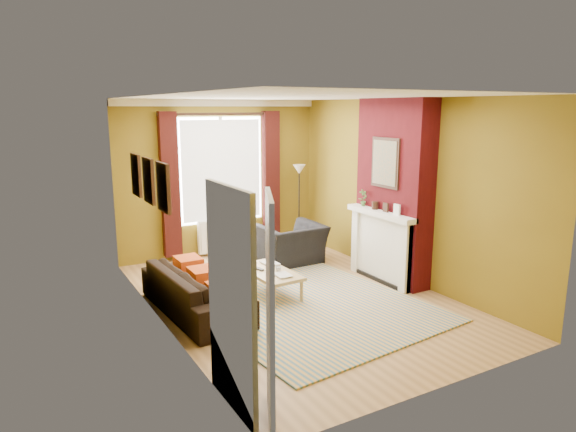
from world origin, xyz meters
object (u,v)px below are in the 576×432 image
object	(u,v)px
armchair	(291,244)
coffee_table	(269,273)
sofa	(195,291)
floor_lamp	(299,183)
wicker_stool	(255,242)

from	to	relation	value
armchair	coffee_table	bearing A→B (deg)	47.34
armchair	coffee_table	world-z (taller)	armchair
sofa	floor_lamp	bearing A→B (deg)	-57.41
floor_lamp	sofa	bearing A→B (deg)	-143.76
armchair	coffee_table	size ratio (longest dim) A/B	0.93
armchair	wicker_stool	world-z (taller)	armchair
sofa	armchair	size ratio (longest dim) A/B	1.92
armchair	sofa	bearing A→B (deg)	28.56
coffee_table	wicker_stool	size ratio (longest dim) A/B	2.20
armchair	coffee_table	xyz separation A→B (m)	(-1.04, -1.20, -0.01)
armchair	wicker_stool	bearing A→B (deg)	-65.11
sofa	wicker_stool	distance (m)	2.69
sofa	wicker_stool	xyz separation A→B (m)	(1.83, 1.97, -0.04)
coffee_table	sofa	bearing A→B (deg)	-179.20
coffee_table	floor_lamp	bearing A→B (deg)	47.07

